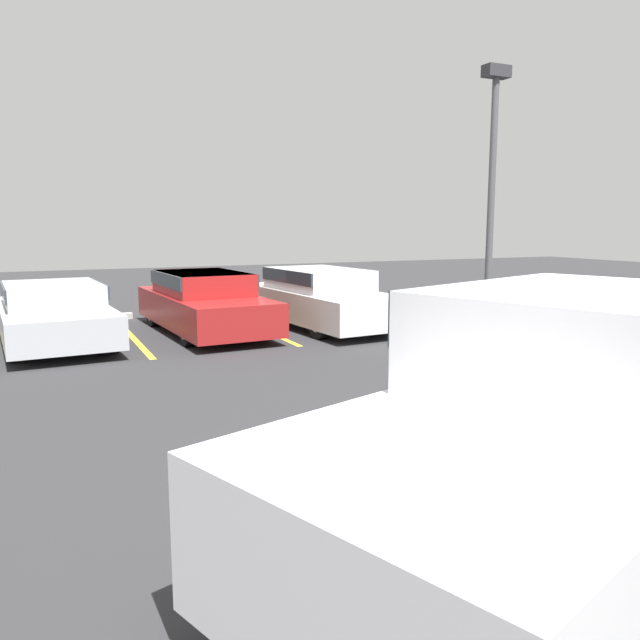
% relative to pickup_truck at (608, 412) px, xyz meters
% --- Properties ---
extents(ground_plane, '(60.00, 60.00, 0.00)m').
position_rel_pickup_truck_xyz_m(ground_plane, '(-0.26, 0.28, -0.90)').
color(ground_plane, '#2D2D30').
extents(stall_stripe_b, '(0.12, 4.21, 0.01)m').
position_rel_pickup_truck_xyz_m(stall_stripe_b, '(-1.97, 9.52, -0.90)').
color(stall_stripe_b, yellow).
rests_on(stall_stripe_b, ground_plane).
extents(stall_stripe_c, '(0.12, 4.21, 0.01)m').
position_rel_pickup_truck_xyz_m(stall_stripe_c, '(0.72, 9.52, -0.90)').
color(stall_stripe_c, yellow).
rests_on(stall_stripe_c, ground_plane).
extents(stall_stripe_d, '(0.12, 4.21, 0.01)m').
position_rel_pickup_truck_xyz_m(stall_stripe_d, '(3.41, 9.52, -0.90)').
color(stall_stripe_d, yellow).
rests_on(stall_stripe_d, ground_plane).
extents(pickup_truck, '(6.39, 3.90, 1.82)m').
position_rel_pickup_truck_xyz_m(pickup_truck, '(0.00, 0.00, 0.00)').
color(pickup_truck, silver).
rests_on(pickup_truck, ground_plane).
extents(parked_sedan_a, '(2.11, 4.35, 1.16)m').
position_rel_pickup_truck_xyz_m(parked_sedan_a, '(-3.40, 9.53, -0.28)').
color(parked_sedan_a, '#B7BABF').
rests_on(parked_sedan_a, ground_plane).
extents(parked_sedan_b, '(2.01, 4.67, 1.27)m').
position_rel_pickup_truck_xyz_m(parked_sedan_b, '(-0.49, 9.73, -0.23)').
color(parked_sedan_b, maroon).
rests_on(parked_sedan_b, ground_plane).
extents(parked_sedan_c, '(2.15, 4.74, 1.28)m').
position_rel_pickup_truck_xyz_m(parked_sedan_c, '(2.04, 9.39, -0.22)').
color(parked_sedan_c, silver).
rests_on(parked_sedan_c, ground_plane).
extents(light_post, '(0.70, 0.36, 6.22)m').
position_rel_pickup_truck_xyz_m(light_post, '(7.23, 9.98, 2.94)').
color(light_post, '#515156').
rests_on(light_post, ground_plane).
extents(wheel_stop_curb, '(1.99, 0.20, 0.14)m').
position_rel_pickup_truck_xyz_m(wheel_stop_curb, '(-2.59, 12.35, -0.83)').
color(wheel_stop_curb, '#B7B2A8').
rests_on(wheel_stop_curb, ground_plane).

